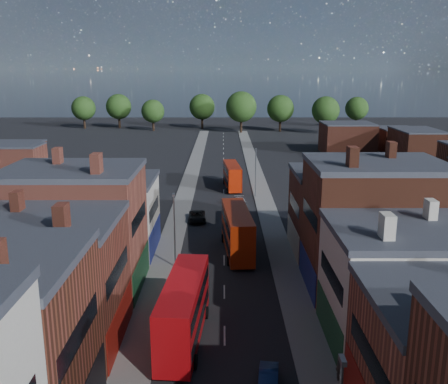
{
  "coord_description": "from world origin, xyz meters",
  "views": [
    {
      "loc": [
        -0.11,
        -19.68,
        20.58
      ],
      "look_at": [
        0.0,
        38.72,
        6.15
      ],
      "focal_mm": 40.0,
      "sensor_mm": 36.0,
      "label": 1
    }
  ],
  "objects_px": {
    "bus_0": "(184,309)",
    "ped_3": "(339,368)",
    "car_1": "(268,380)",
    "bus_2": "(232,175)",
    "car_3": "(240,202)",
    "car_2": "(197,217)",
    "bus_1": "(237,230)"
  },
  "relations": [
    {
      "from": "bus_2",
      "to": "bus_1",
      "type": "bearing_deg",
      "value": -95.33
    },
    {
      "from": "car_3",
      "to": "ped_3",
      "type": "bearing_deg",
      "value": -85.83
    },
    {
      "from": "car_2",
      "to": "ped_3",
      "type": "height_order",
      "value": "ped_3"
    },
    {
      "from": "bus_0",
      "to": "bus_1",
      "type": "xyz_separation_m",
      "value": [
        4.63,
        19.05,
        0.04
      ]
    },
    {
      "from": "car_2",
      "to": "car_3",
      "type": "bearing_deg",
      "value": 47.49
    },
    {
      "from": "car_2",
      "to": "ped_3",
      "type": "xyz_separation_m",
      "value": [
        11.4,
        -36.6,
        0.31
      ]
    },
    {
      "from": "car_2",
      "to": "car_3",
      "type": "xyz_separation_m",
      "value": [
        6.2,
        7.76,
        -0.05
      ]
    },
    {
      "from": "bus_2",
      "to": "car_3",
      "type": "bearing_deg",
      "value": -90.59
    },
    {
      "from": "car_3",
      "to": "ped_3",
      "type": "relative_size",
      "value": 2.51
    },
    {
      "from": "car_1",
      "to": "ped_3",
      "type": "relative_size",
      "value": 2.14
    },
    {
      "from": "bus_1",
      "to": "bus_2",
      "type": "distance_m",
      "value": 32.09
    },
    {
      "from": "bus_0",
      "to": "car_1",
      "type": "xyz_separation_m",
      "value": [
        6.01,
        -6.06,
        -2.06
      ]
    },
    {
      "from": "bus_0",
      "to": "bus_2",
      "type": "xyz_separation_m",
      "value": [
        4.63,
        51.13,
        -0.33
      ]
    },
    {
      "from": "bus_2",
      "to": "ped_3",
      "type": "bearing_deg",
      "value": -89.06
    },
    {
      "from": "bus_0",
      "to": "car_3",
      "type": "bearing_deg",
      "value": 86.26
    },
    {
      "from": "car_1",
      "to": "car_3",
      "type": "bearing_deg",
      "value": 97.4
    },
    {
      "from": "bus_0",
      "to": "car_2",
      "type": "bearing_deg",
      "value": 95.49
    },
    {
      "from": "bus_2",
      "to": "car_1",
      "type": "relative_size",
      "value": 2.75
    },
    {
      "from": "bus_0",
      "to": "bus_2",
      "type": "bearing_deg",
      "value": 89.28
    },
    {
      "from": "bus_1",
      "to": "ped_3",
      "type": "relative_size",
      "value": 6.81
    },
    {
      "from": "car_1",
      "to": "bus_2",
      "type": "bearing_deg",
      "value": 98.3
    },
    {
      "from": "bus_1",
      "to": "car_2",
      "type": "distance_m",
      "value": 13.48
    },
    {
      "from": "bus_2",
      "to": "ped_3",
      "type": "height_order",
      "value": "bus_2"
    },
    {
      "from": "bus_0",
      "to": "ped_3",
      "type": "distance_m",
      "value": 12.17
    },
    {
      "from": "bus_0",
      "to": "bus_2",
      "type": "height_order",
      "value": "bus_0"
    },
    {
      "from": "car_1",
      "to": "car_2",
      "type": "distance_m",
      "value": 37.95
    },
    {
      "from": "bus_1",
      "to": "car_2",
      "type": "bearing_deg",
      "value": 108.4
    },
    {
      "from": "bus_2",
      "to": "car_2",
      "type": "bearing_deg",
      "value": -110.04
    },
    {
      "from": "bus_1",
      "to": "car_1",
      "type": "relative_size",
      "value": 3.18
    },
    {
      "from": "bus_1",
      "to": "car_3",
      "type": "height_order",
      "value": "bus_1"
    },
    {
      "from": "bus_0",
      "to": "car_2",
      "type": "height_order",
      "value": "bus_0"
    },
    {
      "from": "bus_0",
      "to": "ped_3",
      "type": "bearing_deg",
      "value": -21.52
    }
  ]
}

